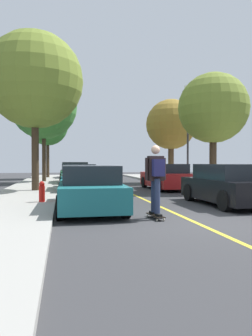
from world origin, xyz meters
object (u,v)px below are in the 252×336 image
(parked_car_right_near, at_px, (166,177))
(parked_car_left_near, at_px, (78,178))
(street_tree_right_near, at_px, (171,125))
(fire_hydrant, at_px, (42,192))
(street_tree_left_far, at_px, (48,126))
(street_tree_right_nearest, at_px, (213,108))
(street_tree_left_near, at_px, (44,106))
(parked_car_left_nearest, at_px, (89,188))
(parked_car_left_far, at_px, (74,173))
(skateboarder, at_px, (156,175))
(parked_car_left_farthest, at_px, (71,172))
(parked_car_right_nearest, at_px, (227,185))
(skateboard, at_px, (155,215))
(streetlamp, at_px, (188,129))
(street_tree_left_nearest, at_px, (35,80))

(parked_car_right_near, bearing_deg, parked_car_left_near, -178.32)
(street_tree_right_near, xyz_separation_m, fire_hydrant, (-8.38, -10.62, -3.72))
(parked_car_right_near, height_order, street_tree_left_far, street_tree_left_far)
(parked_car_right_near, bearing_deg, street_tree_right_nearest, -32.00)
(street_tree_left_near, relative_size, street_tree_left_far, 1.19)
(street_tree_right_near, bearing_deg, parked_car_left_nearest, -119.92)
(parked_car_right_near, height_order, street_tree_left_near, street_tree_left_near)
(parked_car_left_far, height_order, street_tree_left_near, street_tree_left_near)
(fire_hydrant, relative_size, skateboarder, 0.38)
(parked_car_left_nearest, distance_m, parked_car_left_farthest, 19.19)
(parked_car_left_nearest, xyz_separation_m, parked_car_right_nearest, (4.78, 0.29, 0.01))
(parked_car_left_near, bearing_deg, parked_car_left_farthest, 90.00)
(skateboarder, bearing_deg, fire_hydrant, 134.05)
(skateboard, bearing_deg, parked_car_left_far, 96.43)
(street_tree_left_near, relative_size, skateboarder, 4.25)
(parked_car_left_nearest, height_order, fire_hydrant, parked_car_left_nearest)
(street_tree_right_near, bearing_deg, street_tree_left_far, 138.62)
(parked_car_left_farthest, relative_size, parked_car_right_near, 1.02)
(parked_car_right_nearest, distance_m, parked_car_right_near, 6.48)
(street_tree_left_near, distance_m, street_tree_left_far, 6.22)
(streetlamp, bearing_deg, parked_car_left_farthest, 120.30)
(parked_car_left_near, height_order, parked_car_right_nearest, parked_car_right_nearest)
(street_tree_left_nearest, distance_m, street_tree_left_near, 7.58)
(parked_car_left_nearest, distance_m, fire_hydrant, 2.02)
(street_tree_left_near, xyz_separation_m, street_tree_right_nearest, (8.97, -8.21, -1.23))
(street_tree_left_nearest, distance_m, skateboard, 10.23)
(fire_hydrant, bearing_deg, streetlamp, 39.72)
(parked_car_left_farthest, height_order, streetlamp, streetlamp)
(street_tree_left_near, xyz_separation_m, streetlamp, (8.63, -5.66, -2.03))
(parked_car_left_far, bearing_deg, street_tree_left_far, 105.25)
(parked_car_left_near, height_order, streetlamp, streetlamp)
(street_tree_right_near, bearing_deg, skateboard, -111.06)
(parked_car_left_nearest, relative_size, parked_car_left_farthest, 0.99)
(parked_car_left_nearest, bearing_deg, street_tree_right_nearest, 38.48)
(parked_car_left_nearest, distance_m, skateboarder, 2.48)
(fire_hydrant, bearing_deg, street_tree_left_near, 92.75)
(parked_car_left_near, height_order, street_tree_left_nearest, street_tree_left_nearest)
(parked_car_left_farthest, relative_size, street_tree_left_far, 0.70)
(parked_car_left_nearest, relative_size, street_tree_right_near, 0.76)
(parked_car_left_far, bearing_deg, street_tree_right_near, -1.86)
(parked_car_left_nearest, distance_m, street_tree_left_far, 20.39)
(street_tree_left_near, height_order, street_tree_right_nearest, street_tree_left_near)
(street_tree_left_far, height_order, street_tree_right_nearest, street_tree_left_far)
(parked_car_left_nearest, bearing_deg, fire_hydrant, 138.35)
(parked_car_left_nearest, relative_size, streetlamp, 0.76)
(street_tree_left_nearest, height_order, street_tree_right_near, street_tree_left_nearest)
(parked_car_left_far, relative_size, street_tree_left_nearest, 0.61)
(parked_car_right_nearest, bearing_deg, street_tree_left_far, 109.37)
(parked_car_right_nearest, distance_m, street_tree_right_nearest, 6.64)
(street_tree_left_nearest, height_order, streetlamp, street_tree_left_nearest)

